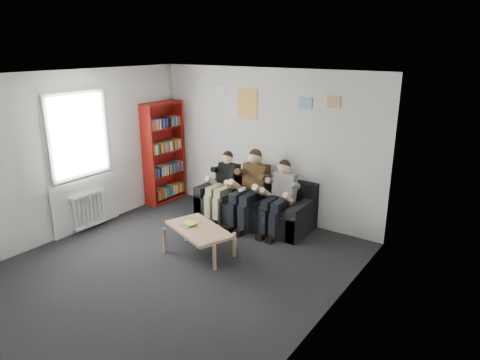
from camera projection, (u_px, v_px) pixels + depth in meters
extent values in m
plane|color=black|center=(174.00, 268.00, 6.16)|extent=(5.00, 5.00, 0.00)
plane|color=white|center=(164.00, 76.00, 5.34)|extent=(5.00, 5.00, 0.00)
plane|color=silver|center=(266.00, 145.00, 7.71)|extent=(4.50, 0.00, 4.50)
plane|color=silver|center=(68.00, 155.00, 6.98)|extent=(0.00, 5.00, 5.00)
plane|color=silver|center=(324.00, 215.00, 4.53)|extent=(0.00, 5.00, 5.00)
cube|color=black|center=(254.00, 212.00, 7.69)|extent=(2.10, 0.86, 0.40)
cube|color=black|center=(264.00, 185.00, 7.83)|extent=(2.10, 0.19, 0.41)
cube|color=black|center=(212.00, 197.00, 8.19)|extent=(0.17, 0.86, 0.57)
cube|color=black|center=(302.00, 219.00, 7.14)|extent=(0.17, 0.86, 0.57)
cube|color=black|center=(252.00, 200.00, 7.56)|extent=(1.76, 0.59, 0.10)
cube|color=maroon|center=(164.00, 153.00, 8.55)|extent=(0.30, 0.91, 2.01)
cube|color=tan|center=(199.00, 229.00, 6.45)|extent=(1.08, 0.60, 0.04)
cylinder|color=tan|center=(165.00, 240.00, 6.59)|extent=(0.05, 0.05, 0.39)
cylinder|color=tan|center=(214.00, 257.00, 6.06)|extent=(0.05, 0.05, 0.39)
cylinder|color=tan|center=(186.00, 229.00, 6.97)|extent=(0.05, 0.05, 0.39)
cylinder|color=tan|center=(234.00, 245.00, 6.44)|extent=(0.05, 0.05, 0.39)
cube|color=silver|center=(185.00, 225.00, 6.51)|extent=(0.19, 0.14, 0.02)
cube|color=green|center=(188.00, 224.00, 6.52)|extent=(0.19, 0.14, 0.02)
cube|color=yellow|center=(190.00, 223.00, 6.53)|extent=(0.19, 0.14, 0.02)
cube|color=black|center=(229.00, 177.00, 7.88)|extent=(0.37, 0.27, 0.52)
sphere|color=#E4B78B|center=(227.00, 158.00, 7.74)|extent=(0.20, 0.20, 0.20)
sphere|color=black|center=(228.00, 156.00, 7.74)|extent=(0.19, 0.19, 0.19)
cube|color=tan|center=(220.00, 190.00, 7.72)|extent=(0.33, 0.43, 0.14)
cube|color=tan|center=(213.00, 210.00, 7.65)|extent=(0.32, 0.13, 0.50)
cube|color=black|center=(211.00, 221.00, 7.67)|extent=(0.32, 0.24, 0.09)
cube|color=#543A1C|center=(256.00, 180.00, 7.56)|extent=(0.43, 0.31, 0.61)
sphere|color=#E4B78B|center=(255.00, 158.00, 7.40)|extent=(0.24, 0.24, 0.24)
sphere|color=black|center=(255.00, 155.00, 7.40)|extent=(0.22, 0.22, 0.22)
cube|color=black|center=(246.00, 196.00, 7.37)|extent=(0.39, 0.49, 0.16)
cube|color=black|center=(238.00, 218.00, 7.29)|extent=(0.36, 0.15, 0.50)
cube|color=black|center=(236.00, 230.00, 7.30)|extent=(0.36, 0.28, 0.11)
cube|color=white|center=(242.00, 189.00, 7.24)|extent=(0.04, 0.15, 0.04)
cube|color=white|center=(285.00, 188.00, 7.24)|extent=(0.38, 0.28, 0.54)
sphere|color=#E4B78B|center=(284.00, 168.00, 7.10)|extent=(0.21, 0.21, 0.21)
sphere|color=black|center=(285.00, 165.00, 7.10)|extent=(0.20, 0.20, 0.20)
cube|color=black|center=(276.00, 203.00, 7.08)|extent=(0.34, 0.44, 0.14)
cube|color=black|center=(269.00, 225.00, 7.01)|extent=(0.32, 0.13, 0.50)
cube|color=black|center=(267.00, 237.00, 7.03)|extent=(0.32, 0.25, 0.09)
cylinder|color=white|center=(75.00, 215.00, 7.16)|extent=(0.06, 0.06, 0.60)
cylinder|color=white|center=(79.00, 213.00, 7.23)|extent=(0.06, 0.06, 0.60)
cylinder|color=white|center=(83.00, 212.00, 7.29)|extent=(0.06, 0.06, 0.60)
cylinder|color=white|center=(87.00, 210.00, 7.35)|extent=(0.06, 0.06, 0.60)
cylinder|color=white|center=(91.00, 209.00, 7.41)|extent=(0.06, 0.06, 0.60)
cylinder|color=white|center=(95.00, 208.00, 7.48)|extent=(0.06, 0.06, 0.60)
cylinder|color=white|center=(99.00, 206.00, 7.54)|extent=(0.06, 0.06, 0.60)
cylinder|color=white|center=(103.00, 205.00, 7.60)|extent=(0.06, 0.06, 0.60)
cube|color=white|center=(91.00, 225.00, 7.47)|extent=(0.10, 0.64, 0.04)
cube|color=white|center=(87.00, 194.00, 7.30)|extent=(0.10, 0.64, 0.04)
cube|color=white|center=(78.00, 135.00, 7.03)|extent=(0.02, 1.00, 1.30)
cube|color=silver|center=(73.00, 93.00, 6.82)|extent=(0.05, 1.12, 0.06)
cube|color=silver|center=(83.00, 175.00, 7.23)|extent=(0.05, 1.12, 0.06)
cube|color=silver|center=(86.00, 203.00, 7.39)|extent=(0.03, 1.30, 0.90)
cube|color=#E4D250|center=(247.00, 104.00, 7.70)|extent=(0.42, 0.01, 0.55)
cube|color=#3B89CA|center=(305.00, 103.00, 7.05)|extent=(0.25, 0.01, 0.20)
cube|color=#B3386C|center=(334.00, 102.00, 6.76)|extent=(0.22, 0.01, 0.18)
cube|color=white|center=(221.00, 91.00, 7.97)|extent=(0.20, 0.01, 0.14)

